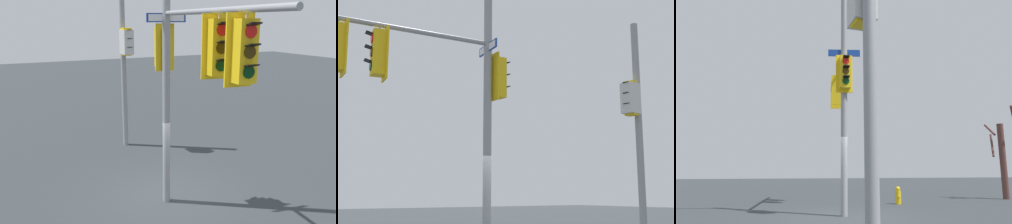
# 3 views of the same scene
# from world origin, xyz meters

# --- Properties ---
(ground_plane) EXTENTS (80.00, 80.00, 0.00)m
(ground_plane) POSITION_xyz_m (0.00, 0.00, 0.00)
(ground_plane) COLOR #32383C
(main_signal_pole_assembly) EXTENTS (5.80, 3.92, 8.00)m
(main_signal_pole_assembly) POSITION_xyz_m (-1.47, 0.07, 4.75)
(main_signal_pole_assembly) COLOR gray
(main_signal_pole_assembly) RESTS_ON ground
(secondary_pole_assembly) EXTENTS (0.78, 0.46, 7.06)m
(secondary_pole_assembly) POSITION_xyz_m (4.89, -0.42, 4.00)
(secondary_pole_assembly) COLOR gray
(secondary_pole_assembly) RESTS_ON ground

